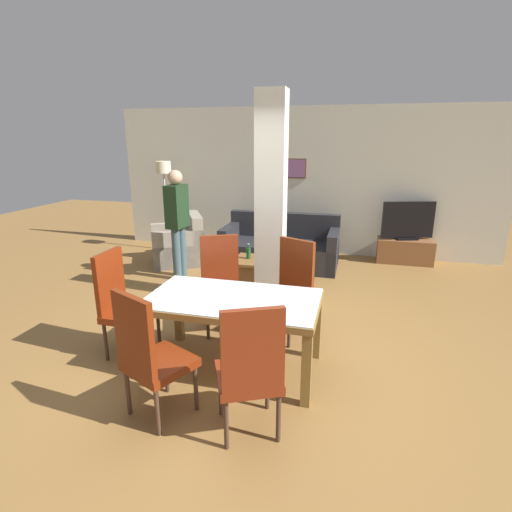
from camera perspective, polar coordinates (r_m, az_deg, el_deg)
name	(u,v)px	position (r m, az deg, el deg)	size (l,w,h in m)	color
ground_plane	(234,367)	(4.05, -3.18, -15.57)	(18.00, 18.00, 0.00)	olive
back_wall	(301,182)	(7.67, 6.48, 10.48)	(7.20, 0.09, 2.70)	silver
divider_pillar	(271,204)	(5.02, 2.15, 7.37)	(0.36, 0.29, 2.70)	silver
dining_table	(233,312)	(3.77, -3.32, -8.06)	(1.60, 0.89, 0.73)	olive
dining_chair_near_left	(149,353)	(3.23, -14.99, -13.30)	(0.61, 0.61, 1.08)	maroon
dining_chair_far_right	(290,286)	(4.45, 4.92, -4.25)	(0.61, 0.61, 1.08)	maroon
dining_chair_far_left	(221,281)	(4.61, -5.00, -3.53)	(0.62, 0.62, 1.08)	maroon
dining_chair_near_right	(250,368)	(2.96, -0.86, -15.72)	(0.61, 0.61, 1.08)	maroon
dining_chair_head_left	(122,301)	(4.26, -18.62, -6.12)	(0.46, 0.46, 1.08)	maroon
sofa	(281,248)	(6.98, 3.54, 1.10)	(1.97, 0.94, 0.87)	#24252A
armchair	(180,246)	(7.21, -10.84, 1.37)	(1.16, 1.16, 0.86)	gray
coffee_table	(259,273)	(5.93, 0.38, -2.45)	(0.73, 0.60, 0.43)	brown
bottle	(249,253)	(5.90, -1.07, 0.46)	(0.07, 0.07, 0.23)	#194C23
tv_stand	(405,251)	(7.57, 20.48, 0.68)	(0.95, 0.40, 0.43)	brown
tv_screen	(408,221)	(7.45, 20.89, 4.68)	(0.89, 0.32, 0.67)	black
floor_lamp	(164,177)	(7.90, -13.04, 10.97)	(0.28, 0.28, 1.72)	#B7B7BC
standing_person	(177,217)	(6.26, -11.18, 5.45)	(0.25, 0.40, 1.69)	#3D555B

